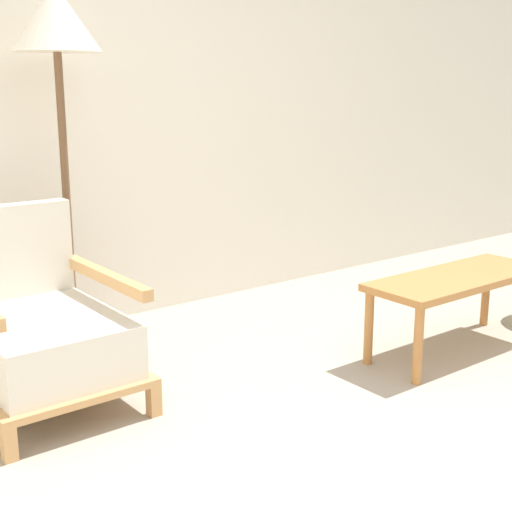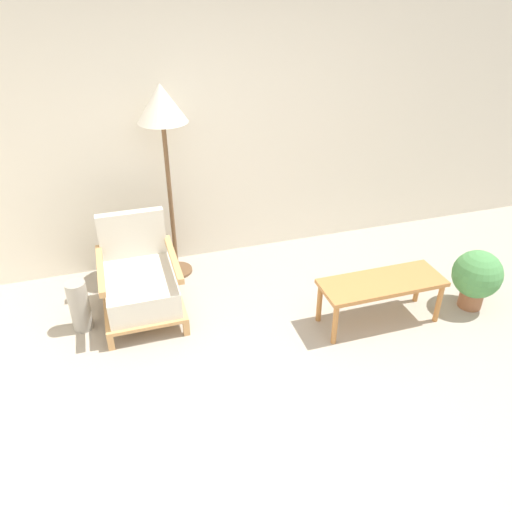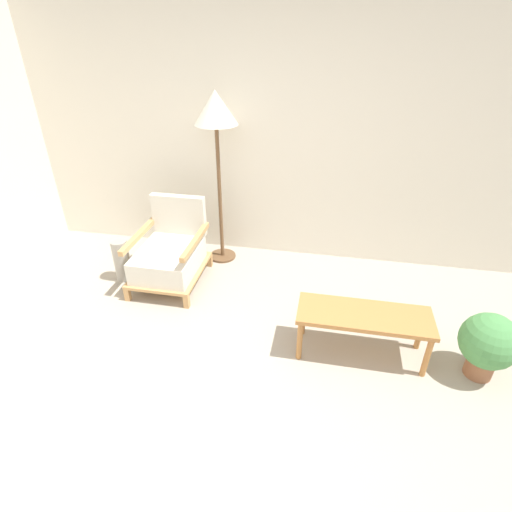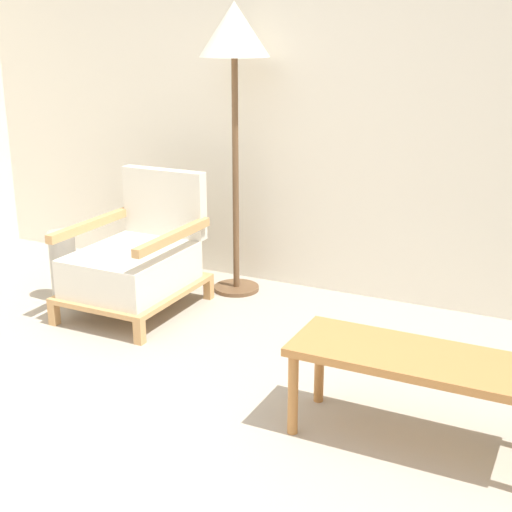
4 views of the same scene
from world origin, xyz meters
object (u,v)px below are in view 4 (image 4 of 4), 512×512
at_px(floor_lamp, 234,45).
at_px(coffee_table, 417,366).
at_px(armchair, 137,260).
at_px(vase, 64,266).

bearing_deg(floor_lamp, coffee_table, -40.54).
relative_size(armchair, vase, 1.81).
distance_m(armchair, coffee_table, 1.99).
distance_m(coffee_table, vase, 2.45).
xyz_separation_m(armchair, vase, (-0.50, -0.07, -0.09)).
bearing_deg(vase, coffee_table, -15.16).
bearing_deg(floor_lamp, armchair, -124.83).
bearing_deg(vase, armchair, 8.52).
relative_size(floor_lamp, vase, 4.01).
height_order(coffee_table, vase, vase).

